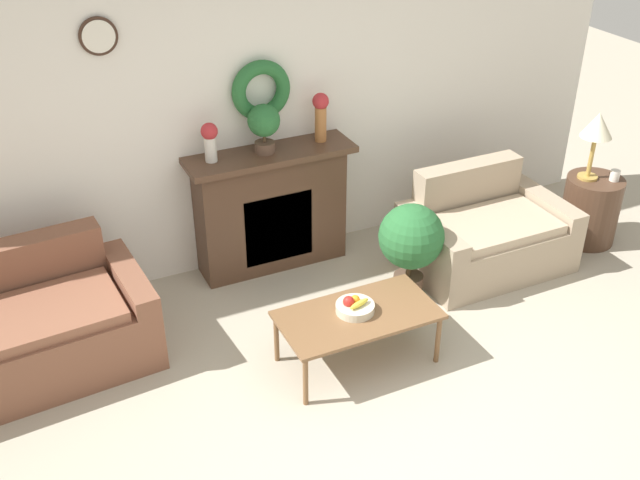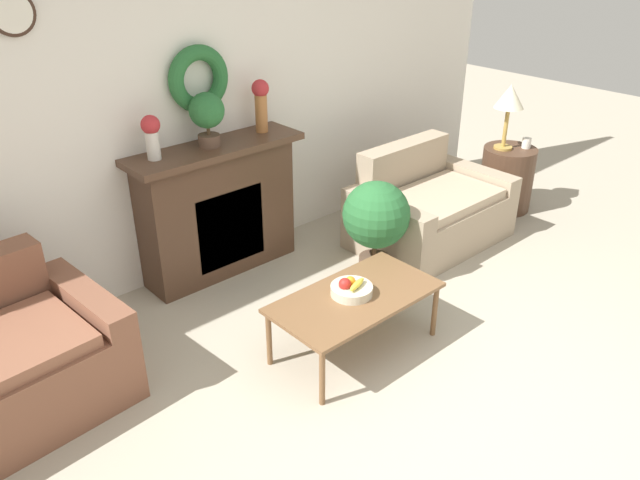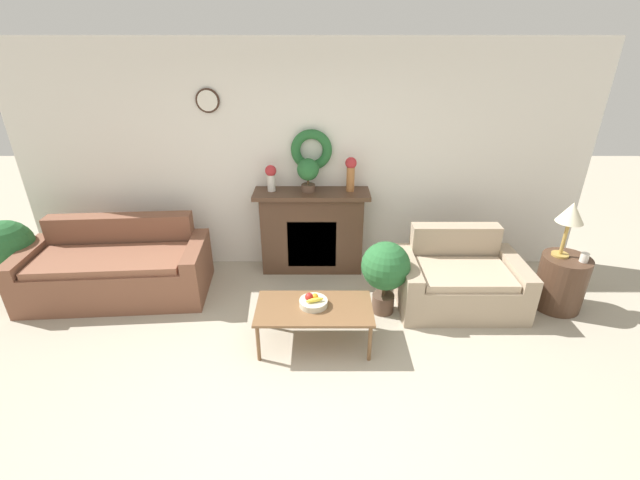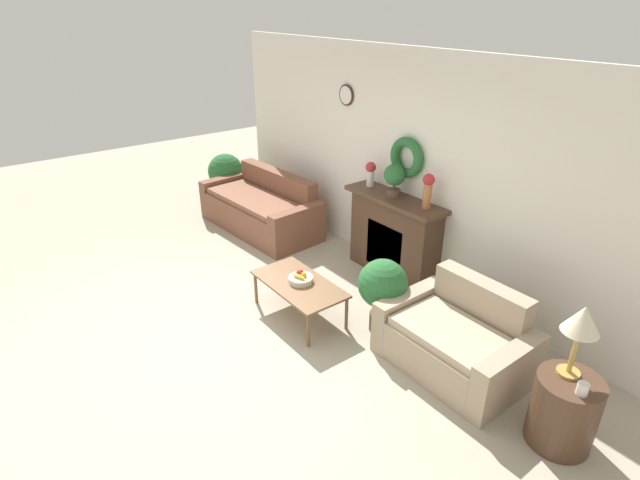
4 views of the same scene
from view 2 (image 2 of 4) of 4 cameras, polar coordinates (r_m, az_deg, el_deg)
ground_plane at (r=3.61m, az=13.58°, el=-17.97°), size 16.00×16.00×0.00m
wall_back at (r=4.71m, az=-12.48°, el=12.43°), size 6.80×0.17×2.70m
fireplace at (r=4.86m, az=-9.27°, el=2.84°), size 1.36×0.41×1.05m
loveseat_right at (r=5.44m, az=9.85°, el=2.76°), size 1.32×0.88×0.81m
coffee_table at (r=3.96m, az=3.26°, el=-5.53°), size 1.09×0.57×0.41m
fruit_bowl at (r=3.93m, az=2.86°, el=-4.48°), size 0.27×0.27×0.12m
side_table_by_loveseat at (r=6.23m, az=16.68°, el=5.41°), size 0.49×0.49×0.61m
table_lamp at (r=5.98m, az=16.95°, el=12.21°), size 0.27×0.27×0.60m
mug at (r=6.17m, az=18.36°, el=8.41°), size 0.08×0.08×0.10m
vase_on_mantel_left at (r=4.41m, az=-15.15°, el=9.35°), size 0.13×0.13×0.31m
vase_on_mantel_right at (r=4.86m, az=-5.43°, el=12.49°), size 0.13×0.13×0.40m
potted_plant_on_mantel at (r=4.57m, az=-10.30°, el=11.27°), size 0.25×0.25×0.39m
potted_plant_floor_by_loveseat at (r=4.66m, az=5.15°, el=1.92°), size 0.51×0.51×0.81m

